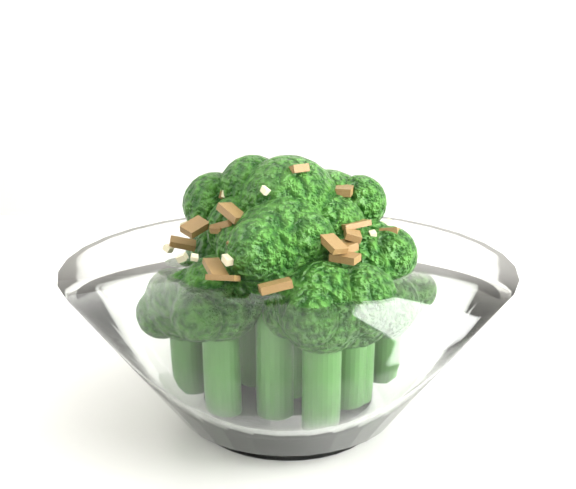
# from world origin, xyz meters

# --- Properties ---
(broccoli_dish) EXTENTS (0.24, 0.24, 0.15)m
(broccoli_dish) POSITION_xyz_m (0.22, 0.07, 0.81)
(broccoli_dish) COLOR white
(broccoli_dish) RESTS_ON table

